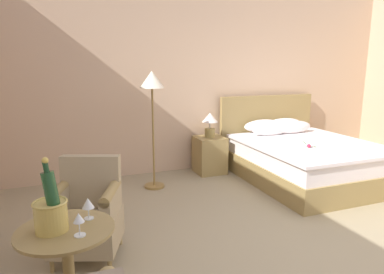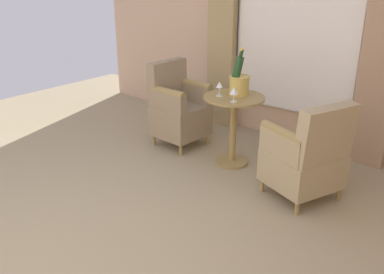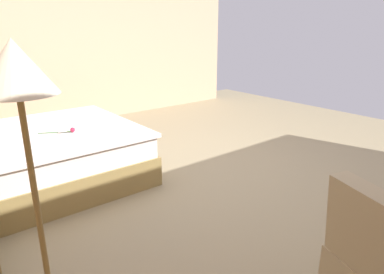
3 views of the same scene
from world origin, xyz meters
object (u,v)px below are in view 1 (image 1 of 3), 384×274
object	(u,v)px
side_table_round	(69,267)
bedside_lamp	(210,122)
wine_glass_near_edge	(88,204)
armchair_by_window	(88,214)
champagne_bucket	(51,211)
nightstand	(210,155)
floor_lamp_brass	(152,91)
wine_glass_near_bucket	(79,219)
bed	(302,157)

from	to	relation	value
side_table_round	bedside_lamp	bearing A→B (deg)	51.41
wine_glass_near_edge	armchair_by_window	xyz separation A→B (m)	(0.03, 0.78, -0.41)
champagne_bucket	wine_glass_near_edge	xyz separation A→B (m)	(0.22, 0.09, -0.03)
nightstand	side_table_round	distance (m)	3.47
wine_glass_near_edge	floor_lamp_brass	bearing A→B (deg)	65.80
armchair_by_window	nightstand	bearing A→B (deg)	42.71
champagne_bucket	wine_glass_near_bucket	bearing A→B (deg)	-38.65
floor_lamp_brass	wine_glass_near_bucket	world-z (taller)	floor_lamp_brass
champagne_bucket	armchair_by_window	world-z (taller)	champagne_bucket
bed	floor_lamp_brass	size ratio (longest dim) A/B	1.33
nightstand	wine_glass_near_bucket	distance (m)	3.55
bed	wine_glass_near_bucket	xyz separation A→B (m)	(-3.25, -2.06, 0.47)
bedside_lamp	wine_glass_near_bucket	size ratio (longest dim) A/B	2.70
bedside_lamp	floor_lamp_brass	world-z (taller)	floor_lamp_brass
bed	wine_glass_near_bucket	world-z (taller)	bed
side_table_round	wine_glass_near_bucket	xyz separation A→B (m)	(0.08, -0.12, 0.36)
floor_lamp_brass	armchair_by_window	world-z (taller)	floor_lamp_brass
bed	nightstand	xyz separation A→B (m)	(-1.17, 0.77, -0.05)
nightstand	wine_glass_near_bucket	xyz separation A→B (m)	(-2.08, -2.83, 0.52)
side_table_round	wine_glass_near_edge	bearing A→B (deg)	32.80
bed	side_table_round	size ratio (longest dim) A/B	3.04
bedside_lamp	floor_lamp_brass	xyz separation A→B (m)	(-0.99, -0.34, 0.52)
floor_lamp_brass	armchair_by_window	xyz separation A→B (m)	(-0.99, -1.49, -0.94)
side_table_round	wine_glass_near_edge	size ratio (longest dim) A/B	4.90
side_table_round	wine_glass_near_bucket	size ratio (longest dim) A/B	4.97
bedside_lamp	side_table_round	distance (m)	3.49
bedside_lamp	champagne_bucket	world-z (taller)	champagne_bucket
champagne_bucket	bedside_lamp	bearing A→B (deg)	50.50
floor_lamp_brass	wine_glass_near_edge	bearing A→B (deg)	-114.20
floor_lamp_brass	wine_glass_near_edge	world-z (taller)	floor_lamp_brass
bed	bedside_lamp	xyz separation A→B (m)	(-1.17, 0.77, 0.48)
wine_glass_near_bucket	bed	bearing A→B (deg)	32.40
bed	floor_lamp_brass	world-z (taller)	floor_lamp_brass
bedside_lamp	floor_lamp_brass	distance (m)	1.17
bedside_lamp	champagne_bucket	xyz separation A→B (m)	(-2.23, -2.71, 0.02)
nightstand	bed	bearing A→B (deg)	-33.38
floor_lamp_brass	wine_glass_near_edge	xyz separation A→B (m)	(-1.02, -2.28, -0.53)
bed	armchair_by_window	distance (m)	3.33
bedside_lamp	side_table_round	size ratio (longest dim) A/B	0.54
wine_glass_near_bucket	armchair_by_window	distance (m)	1.08
wine_glass_near_bucket	wine_glass_near_edge	world-z (taller)	wine_glass_near_edge
wine_glass_near_bucket	armchair_by_window	size ratio (longest dim) A/B	0.16
floor_lamp_brass	champagne_bucket	size ratio (longest dim) A/B	3.51
bedside_lamp	wine_glass_near_bucket	distance (m)	3.52
nightstand	armchair_by_window	world-z (taller)	armchair_by_window
wine_glass_near_edge	armchair_by_window	world-z (taller)	armchair_by_window
bed	side_table_round	distance (m)	3.86
nightstand	wine_glass_near_bucket	world-z (taller)	wine_glass_near_bucket
nightstand	wine_glass_near_bucket	size ratio (longest dim) A/B	4.06
wine_glass_near_bucket	armchair_by_window	xyz separation A→B (m)	(0.10, 1.00, -0.41)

